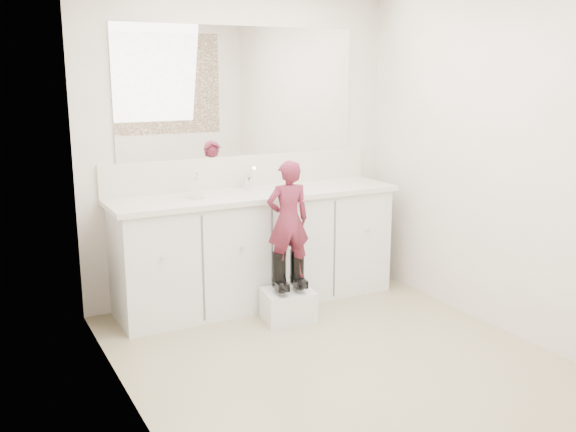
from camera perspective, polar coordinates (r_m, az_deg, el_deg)
floor at (r=4.20m, az=4.54°, el=-12.64°), size 3.00×3.00×0.00m
wall_back at (r=5.16m, az=-4.21°, el=6.04°), size 2.60×0.00×2.60m
wall_front at (r=2.73m, az=22.06°, el=-0.86°), size 2.60×0.00×2.60m
wall_left at (r=3.34m, az=-14.32°, el=2.02°), size 0.00×3.00×3.00m
wall_right at (r=4.67m, az=18.45°, el=4.72°), size 0.00×3.00×3.00m
vanity_cabinet at (r=5.06m, az=-2.81°, el=-3.02°), size 2.20×0.55×0.85m
countertop at (r=4.95m, az=-2.79°, el=1.91°), size 2.28×0.58×0.04m
backsplash at (r=5.17m, az=-4.11°, el=3.99°), size 2.28×0.03×0.25m
mirror at (r=5.12m, az=-4.23°, el=10.92°), size 2.00×0.02×1.00m
dot_panel at (r=2.68m, az=22.70°, el=8.60°), size 2.00×0.01×1.20m
faucet at (r=5.08m, az=-3.59°, el=2.99°), size 0.08×0.08×0.10m
cup at (r=5.01m, az=0.51°, el=2.80°), size 0.10×0.10×0.09m
soap_bottle at (r=4.74m, az=-8.01°, el=2.81°), size 0.12×0.12×0.20m
step_stool at (r=4.77m, az=0.00°, el=-7.94°), size 0.40×0.35×0.23m
boot_left at (r=4.65m, az=-0.82°, el=-5.04°), size 0.14×0.21×0.30m
boot_right at (r=4.72m, az=0.81°, el=-4.78°), size 0.14×0.21×0.30m
toddler at (r=4.58m, az=0.00°, el=-0.36°), size 0.34×0.25×0.86m
toothbrush at (r=4.57m, az=0.89°, el=1.14°), size 0.14×0.03×0.06m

